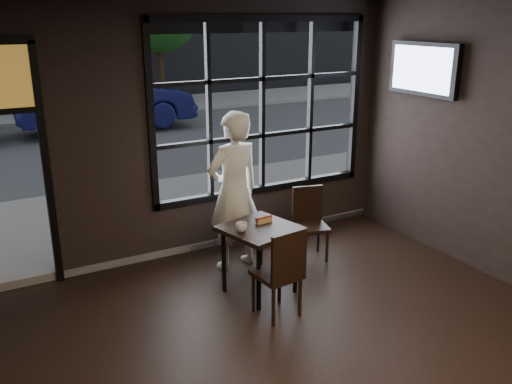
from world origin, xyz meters
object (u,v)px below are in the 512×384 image
navy_car (106,99)px  cafe_table (260,259)px  man (234,192)px  chair_near (277,271)px

navy_car → cafe_table: bearing=178.1°
man → navy_car: size_ratio=0.43×
chair_near → navy_car: size_ratio=0.21×
man → chair_near: bearing=76.0°
chair_near → man: 1.31m
man → navy_car: bearing=-102.6°
cafe_table → man: man is taller
cafe_table → chair_near: chair_near is taller
man → navy_car: (0.68, 8.89, -0.12)m
cafe_table → man: size_ratio=0.41×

